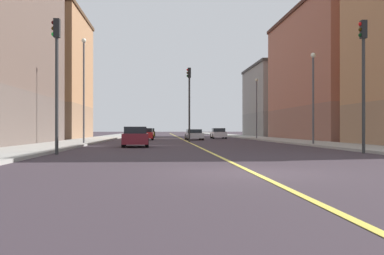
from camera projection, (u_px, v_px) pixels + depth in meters
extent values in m
plane|color=#372C33|center=(253.00, 173.00, 12.97)|extent=(400.00, 400.00, 0.00)
cube|color=#9E9B93|center=(254.00, 138.00, 62.53)|extent=(4.00, 168.00, 0.15)
cube|color=#9E9B93|center=(105.00, 138.00, 61.20)|extent=(4.00, 168.00, 0.15)
cube|color=#E5D14C|center=(180.00, 138.00, 61.86)|extent=(0.16, 154.00, 0.01)
cube|color=brown|center=(336.00, 124.00, 51.80)|extent=(9.97, 23.33, 3.62)
cube|color=#93513D|center=(336.00, 61.00, 51.83)|extent=(9.97, 23.33, 10.45)
cube|color=#42241B|center=(336.00, 12.00, 51.84)|extent=(10.27, 23.63, 0.40)
cube|color=slate|center=(282.00, 125.00, 74.86)|extent=(9.97, 16.98, 3.77)
cube|color=gray|center=(282.00, 91.00, 74.88)|extent=(9.97, 16.98, 7.17)
cube|color=#3B3937|center=(282.00, 67.00, 74.89)|extent=(10.27, 17.28, 0.40)
cube|color=#8F6B4F|center=(42.00, 122.00, 56.51)|extent=(9.97, 15.52, 4.11)
cube|color=#A8754C|center=(42.00, 61.00, 56.53)|extent=(9.97, 15.52, 10.68)
cube|color=#4B3422|center=(42.00, 16.00, 56.55)|extent=(10.27, 15.82, 0.40)
cylinder|color=#2D2D2D|center=(364.00, 96.00, 23.30)|extent=(0.16, 0.16, 5.77)
cube|color=black|center=(363.00, 29.00, 23.31)|extent=(0.28, 0.32, 0.90)
sphere|color=red|center=(360.00, 24.00, 23.30)|extent=(0.20, 0.20, 0.20)
sphere|color=#352204|center=(360.00, 30.00, 23.30)|extent=(0.20, 0.20, 0.20)
sphere|color=black|center=(360.00, 35.00, 23.30)|extent=(0.20, 0.20, 0.20)
cylinder|color=#2D2D2D|center=(57.00, 96.00, 22.29)|extent=(0.16, 0.16, 5.60)
cube|color=black|center=(57.00, 28.00, 22.30)|extent=(0.28, 0.32, 0.90)
sphere|color=#320404|center=(53.00, 23.00, 22.29)|extent=(0.20, 0.20, 0.20)
sphere|color=#352204|center=(53.00, 28.00, 22.29)|extent=(0.20, 0.20, 0.20)
sphere|color=green|center=(53.00, 34.00, 22.29)|extent=(0.20, 0.20, 0.20)
cylinder|color=#2D2D2D|center=(189.00, 110.00, 42.59)|extent=(0.16, 0.16, 5.93)
cube|color=black|center=(189.00, 73.00, 42.60)|extent=(0.28, 0.32, 0.90)
sphere|color=red|center=(188.00, 70.00, 42.59)|extent=(0.20, 0.20, 0.20)
sphere|color=#352204|center=(188.00, 73.00, 42.59)|extent=(0.20, 0.20, 0.20)
sphere|color=black|center=(188.00, 76.00, 42.59)|extent=(0.20, 0.20, 0.20)
cylinder|color=#4C4C51|center=(313.00, 100.00, 34.05)|extent=(0.14, 0.14, 6.33)
sphere|color=#EAEACC|center=(313.00, 55.00, 34.06)|extent=(0.36, 0.36, 0.36)
cylinder|color=#4C4C51|center=(84.00, 93.00, 36.17)|extent=(0.14, 0.14, 7.81)
sphere|color=#EAEACC|center=(84.00, 41.00, 36.18)|extent=(0.36, 0.36, 0.36)
cylinder|color=#4C4C51|center=(257.00, 110.00, 54.19)|extent=(0.14, 0.14, 6.65)
sphere|color=#EAEACC|center=(257.00, 80.00, 54.20)|extent=(0.36, 0.36, 0.36)
cube|color=red|center=(145.00, 135.00, 51.89)|extent=(1.88, 4.13, 0.67)
cube|color=black|center=(145.00, 130.00, 51.98)|extent=(1.64, 1.81, 0.44)
cylinder|color=black|center=(138.00, 137.00, 53.11)|extent=(0.22, 0.64, 0.64)
cylinder|color=black|center=(153.00, 137.00, 53.21)|extent=(0.22, 0.64, 0.64)
cylinder|color=black|center=(137.00, 137.00, 50.56)|extent=(0.22, 0.64, 0.64)
cylinder|color=black|center=(152.00, 137.00, 50.66)|extent=(0.22, 0.64, 0.64)
cube|color=black|center=(150.00, 133.00, 79.27)|extent=(1.85, 4.01, 0.62)
cube|color=black|center=(150.00, 130.00, 79.33)|extent=(1.59, 1.86, 0.52)
cylinder|color=black|center=(145.00, 134.00, 80.43)|extent=(0.23, 0.64, 0.64)
cylinder|color=black|center=(154.00, 134.00, 80.57)|extent=(0.23, 0.64, 0.64)
cylinder|color=black|center=(145.00, 134.00, 77.97)|extent=(0.23, 0.64, 0.64)
cylinder|color=black|center=(155.00, 134.00, 78.11)|extent=(0.23, 0.64, 0.64)
cube|color=gold|center=(148.00, 134.00, 64.29)|extent=(1.89, 4.10, 0.58)
cube|color=black|center=(148.00, 131.00, 64.44)|extent=(1.58, 1.77, 0.40)
cylinder|color=black|center=(142.00, 135.00, 65.45)|extent=(0.25, 0.65, 0.64)
cylinder|color=black|center=(153.00, 135.00, 65.62)|extent=(0.25, 0.65, 0.64)
cylinder|color=black|center=(142.00, 136.00, 62.96)|extent=(0.25, 0.65, 0.64)
cylinder|color=black|center=(153.00, 136.00, 63.13)|extent=(0.25, 0.65, 0.64)
cube|color=silver|center=(194.00, 135.00, 52.33)|extent=(1.87, 4.52, 0.56)
cube|color=black|center=(194.00, 131.00, 52.55)|extent=(1.62, 2.33, 0.41)
cylinder|color=black|center=(186.00, 137.00, 53.65)|extent=(0.23, 0.64, 0.64)
cylinder|color=black|center=(200.00, 137.00, 53.79)|extent=(0.23, 0.64, 0.64)
cylinder|color=black|center=(188.00, 137.00, 50.88)|extent=(0.23, 0.64, 0.64)
cylinder|color=black|center=(203.00, 137.00, 51.02)|extent=(0.23, 0.64, 0.64)
cube|color=maroon|center=(135.00, 139.00, 32.11)|extent=(1.90, 4.50, 0.70)
cube|color=black|center=(135.00, 130.00, 32.19)|extent=(1.59, 2.03, 0.47)
cylinder|color=black|center=(125.00, 142.00, 33.39)|extent=(0.25, 0.65, 0.64)
cylinder|color=black|center=(146.00, 142.00, 33.55)|extent=(0.25, 0.65, 0.64)
cylinder|color=black|center=(123.00, 143.00, 30.65)|extent=(0.25, 0.65, 0.64)
cylinder|color=black|center=(147.00, 143.00, 30.82)|extent=(0.25, 0.65, 0.64)
cube|color=white|center=(218.00, 134.00, 59.34)|extent=(1.76, 4.47, 0.64)
cube|color=black|center=(218.00, 130.00, 59.27)|extent=(1.53, 2.10, 0.48)
cylinder|color=black|center=(211.00, 136.00, 60.67)|extent=(0.23, 0.64, 0.64)
cylinder|color=black|center=(223.00, 136.00, 60.76)|extent=(0.23, 0.64, 0.64)
cylinder|color=black|center=(213.00, 136.00, 57.92)|extent=(0.23, 0.64, 0.64)
cylinder|color=black|center=(226.00, 136.00, 58.00)|extent=(0.23, 0.64, 0.64)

